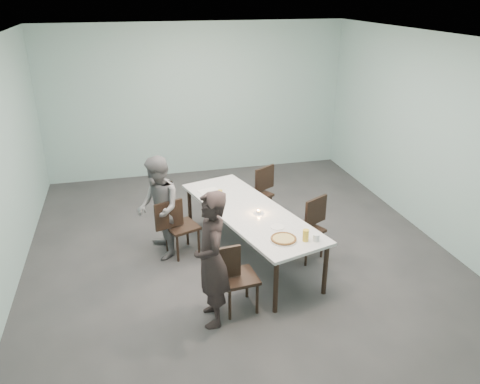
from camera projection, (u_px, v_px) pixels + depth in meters
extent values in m
plane|color=#333335|center=(240.00, 255.00, 6.80)|extent=(7.00, 7.00, 0.00)
cube|color=#98BFBC|center=(197.00, 101.00, 9.31)|extent=(6.00, 0.02, 3.00)
cube|color=#98BFBC|center=(368.00, 327.00, 3.09)|extent=(6.00, 0.02, 3.00)
cube|color=#98BFBC|center=(437.00, 141.00, 6.87)|extent=(0.02, 7.00, 3.00)
cube|color=white|center=(240.00, 39.00, 5.60)|extent=(6.00, 7.00, 0.02)
cube|color=white|center=(250.00, 211.00, 6.45)|extent=(1.57, 2.75, 0.04)
cylinder|color=black|center=(276.00, 287.00, 5.47)|extent=(0.06, 0.06, 0.71)
cylinder|color=black|center=(190.00, 209.00, 7.40)|extent=(0.06, 0.06, 0.71)
cylinder|color=black|center=(325.00, 269.00, 5.80)|extent=(0.06, 0.06, 0.71)
cylinder|color=black|center=(231.00, 199.00, 7.74)|extent=(0.06, 0.06, 0.71)
cube|color=black|center=(239.00, 278.00, 5.51)|extent=(0.46, 0.46, 0.04)
cube|color=black|center=(223.00, 263.00, 5.35)|extent=(0.42, 0.08, 0.40)
cylinder|color=black|center=(230.00, 305.00, 5.40)|extent=(0.04, 0.04, 0.41)
cylinder|color=black|center=(221.00, 288.00, 5.69)|extent=(0.04, 0.04, 0.41)
cylinder|color=black|center=(257.00, 299.00, 5.50)|extent=(0.04, 0.04, 0.41)
cylinder|color=black|center=(247.00, 283.00, 5.80)|extent=(0.04, 0.04, 0.41)
cube|color=black|center=(182.00, 226.00, 6.69)|extent=(0.54, 0.54, 0.04)
cube|color=black|center=(169.00, 215.00, 6.49)|extent=(0.41, 0.18, 0.40)
cylinder|color=black|center=(178.00, 249.00, 6.56)|extent=(0.04, 0.04, 0.41)
cylinder|color=black|center=(167.00, 239.00, 6.82)|extent=(0.04, 0.04, 0.41)
cylinder|color=black|center=(199.00, 242.00, 6.74)|extent=(0.04, 0.04, 0.41)
cylinder|color=black|center=(187.00, 232.00, 6.99)|extent=(0.04, 0.04, 0.41)
cube|color=black|center=(306.00, 230.00, 6.59)|extent=(0.57, 0.57, 0.04)
cube|color=black|center=(316.00, 211.00, 6.61)|extent=(0.39, 0.23, 0.40)
cylinder|color=black|center=(304.00, 236.00, 6.90)|extent=(0.04, 0.04, 0.41)
cylinder|color=black|center=(322.00, 244.00, 6.66)|extent=(0.04, 0.04, 0.41)
cylinder|color=black|center=(288.00, 243.00, 6.69)|extent=(0.04, 0.04, 0.41)
cylinder|color=black|center=(306.00, 253.00, 6.46)|extent=(0.04, 0.04, 0.41)
cube|color=black|center=(256.00, 195.00, 7.71)|extent=(0.57, 0.57, 0.04)
cube|color=black|center=(265.00, 178.00, 7.74)|extent=(0.38, 0.25, 0.40)
cylinder|color=black|center=(256.00, 201.00, 8.02)|extent=(0.04, 0.04, 0.41)
cylinder|color=black|center=(271.00, 207.00, 7.80)|extent=(0.04, 0.04, 0.41)
cylinder|color=black|center=(242.00, 207.00, 7.80)|extent=(0.04, 0.04, 0.41)
cylinder|color=black|center=(257.00, 213.00, 7.58)|extent=(0.04, 0.04, 0.41)
imported|color=black|center=(212.00, 260.00, 5.16)|extent=(0.41, 0.60, 1.62)
imported|color=slate|center=(158.00, 208.00, 6.52)|extent=(0.63, 0.77, 1.49)
cylinder|color=white|center=(284.00, 240.00, 5.67)|extent=(0.34, 0.34, 0.01)
cylinder|color=#D4B878|center=(284.00, 239.00, 5.67)|extent=(0.30, 0.30, 0.01)
torus|color=brown|center=(284.00, 238.00, 5.67)|extent=(0.32, 0.32, 0.03)
cylinder|color=white|center=(277.00, 227.00, 5.98)|extent=(0.18, 0.18, 0.01)
cylinder|color=gold|center=(306.00, 235.00, 5.63)|extent=(0.08, 0.08, 0.15)
cylinder|color=silver|center=(316.00, 238.00, 5.64)|extent=(0.08, 0.08, 0.09)
cylinder|color=silver|center=(259.00, 212.00, 6.35)|extent=(0.06, 0.06, 0.03)
cylinder|color=orange|center=(259.00, 211.00, 6.34)|extent=(0.04, 0.04, 0.01)
cylinder|color=gold|center=(220.00, 193.00, 6.90)|extent=(0.07, 0.07, 0.08)
cube|color=silver|center=(209.00, 191.00, 7.04)|extent=(0.35, 0.29, 0.01)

